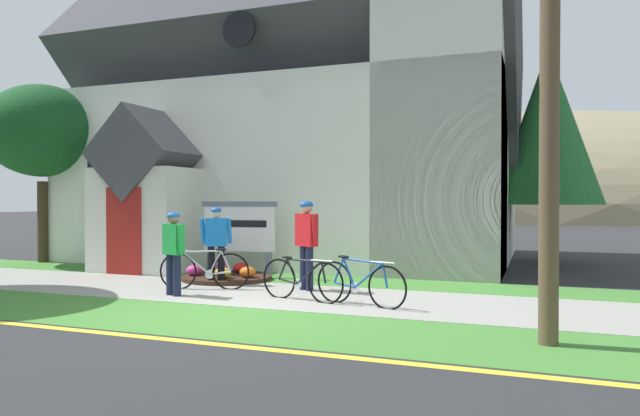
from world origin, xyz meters
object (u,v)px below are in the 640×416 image
cyclist_in_yellow_jersey (306,237)px  cyclist_in_orange_jersey (216,239)px  roadside_conifer (548,126)px  yard_deciduous_tree (42,132)px  cyclist_in_green_jersey (173,248)px  bicycle_red (205,270)px  bicycle_white (360,283)px  bicycle_blue (301,279)px  church_sign (239,228)px

cyclist_in_yellow_jersey → cyclist_in_orange_jersey: size_ratio=1.08×
roadside_conifer → yard_deciduous_tree: roadside_conifer is taller
cyclist_in_green_jersey → yard_deciduous_tree: bearing=152.4°
bicycle_red → cyclist_in_green_jersey: cyclist_in_green_jersey is taller
bicycle_white → bicycle_blue: bearing=175.4°
church_sign → bicycle_red: church_sign is taller
bicycle_blue → roadside_conifer: 9.69m
bicycle_red → roadside_conifer: roadside_conifer is taller
bicycle_red → yard_deciduous_tree: size_ratio=0.34×
cyclist_in_green_jersey → cyclist_in_orange_jersey: size_ratio=0.95×
bicycle_white → church_sign: bearing=145.4°
bicycle_white → bicycle_red: (-3.44, 0.63, 0.00)m
bicycle_white → roadside_conifer: bearing=69.0°
church_sign → bicycle_blue: bearing=-43.5°
cyclist_in_orange_jersey → yard_deciduous_tree: size_ratio=0.32×
church_sign → bicycle_blue: church_sign is taller
cyclist_in_yellow_jersey → cyclist_in_green_jersey: 2.56m
roadside_conifer → yard_deciduous_tree: (-13.69, -4.68, -0.10)m
cyclist_in_yellow_jersey → yard_deciduous_tree: yard_deciduous_tree is taller
bicycle_red → roadside_conifer: 10.51m
bicycle_blue → cyclist_in_orange_jersey: (-2.46, 1.21, 0.58)m
cyclist_in_green_jersey → bicycle_blue: bearing=8.2°
bicycle_red → yard_deciduous_tree: bearing=158.8°
cyclist_in_orange_jersey → roadside_conifer: (6.67, 6.79, 2.91)m
cyclist_in_orange_jersey → yard_deciduous_tree: yard_deciduous_tree is taller
church_sign → cyclist_in_green_jersey: bearing=-86.9°
bicycle_blue → bicycle_red: 2.39m
bicycle_blue → roadside_conifer: size_ratio=0.28×
roadside_conifer → yard_deciduous_tree: size_ratio=1.19×
bicycle_red → yard_deciduous_tree: (-7.15, 2.78, 3.39)m
bicycle_red → cyclist_in_green_jersey: (-0.12, -0.90, 0.52)m
cyclist_in_orange_jersey → yard_deciduous_tree: bearing=163.2°
church_sign → bicycle_blue: 3.66m
bicycle_red → roadside_conifer: bearing=48.7°
roadside_conifer → church_sign: bearing=-140.9°
cyclist_in_yellow_jersey → yard_deciduous_tree: bearing=166.4°
cyclist_in_yellow_jersey → roadside_conifer: bearing=56.5°
roadside_conifer → yard_deciduous_tree: bearing=-161.1°
church_sign → yard_deciduous_tree: size_ratio=0.37×
church_sign → cyclist_in_orange_jersey: church_sign is taller
bicycle_white → cyclist_in_green_jersey: cyclist_in_green_jersey is taller
bicycle_blue → roadside_conifer: bearing=62.3°
cyclist_in_yellow_jersey → cyclist_in_orange_jersey: bearing=177.3°
cyclist_in_green_jersey → yard_deciduous_tree: yard_deciduous_tree is taller
bicycle_white → cyclist_in_orange_jersey: bearing=160.0°
bicycle_blue → cyclist_in_yellow_jersey: size_ratio=0.97×
cyclist_in_yellow_jersey → church_sign: bearing=148.9°
church_sign → cyclist_in_orange_jersey: (0.14, -1.26, -0.17)m
bicycle_red → cyclist_in_orange_jersey: (-0.13, 0.66, 0.57)m
church_sign → cyclist_in_yellow_jersey: cyclist_in_yellow_jersey is taller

